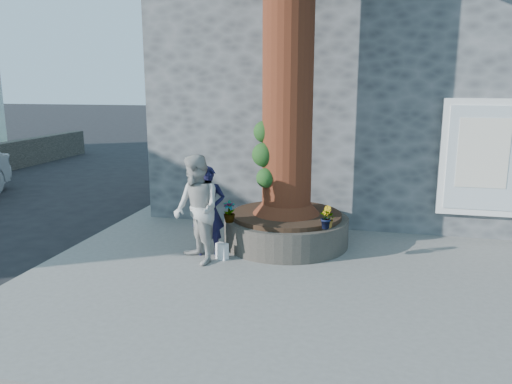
# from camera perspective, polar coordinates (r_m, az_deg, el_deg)

# --- Properties ---
(ground) EXTENTS (120.00, 120.00, 0.00)m
(ground) POSITION_cam_1_polar(r_m,az_deg,el_deg) (7.84, -5.04, -10.77)
(ground) COLOR black
(ground) RESTS_ON ground
(pavement) EXTENTS (9.00, 8.00, 0.12)m
(pavement) POSITION_cam_1_polar(r_m,az_deg,el_deg) (8.43, 6.98, -8.68)
(pavement) COLOR slate
(pavement) RESTS_ON ground
(yellow_line) EXTENTS (0.10, 30.00, 0.01)m
(yellow_line) POSITION_cam_1_polar(r_m,az_deg,el_deg) (9.98, -20.14, -6.36)
(yellow_line) COLOR yellow
(yellow_line) RESTS_ON ground
(stone_shop) EXTENTS (10.30, 8.30, 6.30)m
(stone_shop) POSITION_cam_1_polar(r_m,az_deg,el_deg) (14.03, 14.42, 12.31)
(stone_shop) COLOR #444749
(stone_shop) RESTS_ON ground
(planter) EXTENTS (2.30, 2.30, 0.60)m
(planter) POSITION_cam_1_polar(r_m,az_deg,el_deg) (9.35, 3.45, -4.21)
(planter) COLOR black
(planter) RESTS_ON pavement
(man) EXTENTS (0.65, 0.51, 1.57)m
(man) POSITION_cam_1_polar(r_m,az_deg,el_deg) (8.69, -5.45, -2.17)
(man) COLOR black
(man) RESTS_ON pavement
(woman) EXTENTS (1.11, 1.12, 1.82)m
(woman) POSITION_cam_1_polar(r_m,az_deg,el_deg) (8.29, -6.81, -2.00)
(woman) COLOR #ACAAA4
(woman) RESTS_ON pavement
(shopping_bag) EXTENTS (0.23, 0.19, 0.28)m
(shopping_bag) POSITION_cam_1_polar(r_m,az_deg,el_deg) (8.61, -3.90, -6.76)
(shopping_bag) COLOR white
(shopping_bag) RESTS_ON pavement
(plant_a) EXTENTS (0.23, 0.19, 0.38)m
(plant_a) POSITION_cam_1_polar(r_m,az_deg,el_deg) (8.60, -3.08, -2.23)
(plant_a) COLOR gray
(plant_a) RESTS_ON planter
(plant_b) EXTENTS (0.24, 0.25, 0.38)m
(plant_b) POSITION_cam_1_polar(r_m,az_deg,el_deg) (8.30, 7.96, -2.87)
(plant_b) COLOR gray
(plant_b) RESTS_ON planter
(plant_c) EXTENTS (0.26, 0.26, 0.35)m
(plant_c) POSITION_cam_1_polar(r_m,az_deg,el_deg) (8.61, -3.07, -2.32)
(plant_c) COLOR gray
(plant_c) RESTS_ON planter
(plant_d) EXTENTS (0.37, 0.38, 0.31)m
(plant_d) POSITION_cam_1_polar(r_m,az_deg,el_deg) (8.35, 8.30, -3.03)
(plant_d) COLOR gray
(plant_d) RESTS_ON planter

